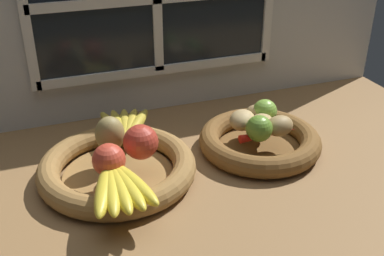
% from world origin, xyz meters
% --- Properties ---
extents(ground_plane, '(1.40, 0.90, 0.03)m').
position_xyz_m(ground_plane, '(0.00, 0.00, -0.01)').
color(ground_plane, olive).
extents(back_wall, '(1.40, 0.05, 0.55)m').
position_xyz_m(back_wall, '(0.00, 0.30, 0.28)').
color(back_wall, silver).
rests_on(back_wall, ground_plane).
extents(fruit_bowl_left, '(0.34, 0.34, 0.05)m').
position_xyz_m(fruit_bowl_left, '(-0.19, -0.02, 0.02)').
color(fruit_bowl_left, olive).
rests_on(fruit_bowl_left, ground_plane).
extents(fruit_bowl_right, '(0.29, 0.29, 0.05)m').
position_xyz_m(fruit_bowl_right, '(0.16, -0.02, 0.02)').
color(fruit_bowl_right, brown).
rests_on(fruit_bowl_right, ground_plane).
extents(apple_red_front, '(0.07, 0.07, 0.07)m').
position_xyz_m(apple_red_front, '(-0.21, -0.08, 0.08)').
color(apple_red_front, '#CC422D').
rests_on(apple_red_front, fruit_bowl_left).
extents(apple_red_right, '(0.08, 0.08, 0.08)m').
position_xyz_m(apple_red_right, '(-0.13, -0.04, 0.09)').
color(apple_red_right, '#B73828').
rests_on(apple_red_right, fruit_bowl_left).
extents(pear_brown, '(0.07, 0.06, 0.08)m').
position_xyz_m(pear_brown, '(-0.19, 0.01, 0.09)').
color(pear_brown, olive).
rests_on(pear_brown, fruit_bowl_left).
extents(banana_bunch_front, '(0.14, 0.19, 0.03)m').
position_xyz_m(banana_bunch_front, '(-0.21, -0.15, 0.07)').
color(banana_bunch_front, yellow).
rests_on(banana_bunch_front, fruit_bowl_left).
extents(banana_bunch_back, '(0.13, 0.18, 0.03)m').
position_xyz_m(banana_bunch_back, '(-0.14, 0.09, 0.06)').
color(banana_bunch_back, gold).
rests_on(banana_bunch_back, fruit_bowl_left).
extents(potato_oblong, '(0.09, 0.09, 0.05)m').
position_xyz_m(potato_oblong, '(0.12, 0.01, 0.07)').
color(potato_oblong, tan).
rests_on(potato_oblong, fruit_bowl_right).
extents(potato_small, '(0.07, 0.06, 0.05)m').
position_xyz_m(potato_small, '(0.19, -0.05, 0.07)').
color(potato_small, '#A38451').
rests_on(potato_small, fruit_bowl_right).
extents(potato_large, '(0.09, 0.09, 0.04)m').
position_xyz_m(potato_large, '(0.16, -0.02, 0.07)').
color(potato_large, tan).
rests_on(potato_large, fruit_bowl_right).
extents(potato_back, '(0.09, 0.09, 0.04)m').
position_xyz_m(potato_back, '(0.18, 0.02, 0.07)').
color(potato_back, '#A38451').
rests_on(potato_back, fruit_bowl_right).
extents(lime_near, '(0.06, 0.06, 0.06)m').
position_xyz_m(lime_near, '(0.13, -0.06, 0.08)').
color(lime_near, olive).
rests_on(lime_near, fruit_bowl_right).
extents(lime_far, '(0.06, 0.06, 0.06)m').
position_xyz_m(lime_far, '(0.19, 0.02, 0.08)').
color(lime_far, '#7AAD3D').
rests_on(lime_far, fruit_bowl_right).
extents(chili_pepper, '(0.15, 0.02, 0.02)m').
position_xyz_m(chili_pepper, '(0.16, -0.05, 0.06)').
color(chili_pepper, red).
rests_on(chili_pepper, fruit_bowl_right).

